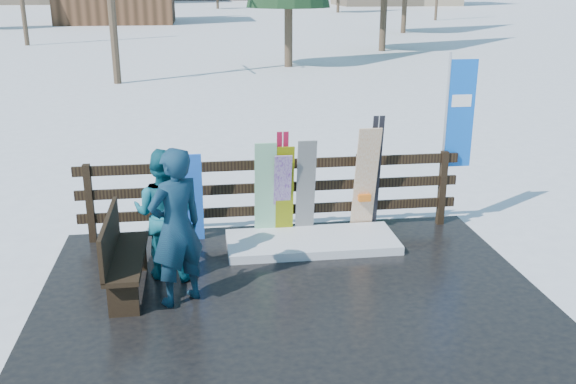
{
  "coord_description": "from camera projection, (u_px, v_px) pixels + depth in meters",
  "views": [
    {
      "loc": [
        -1.0,
        -6.65,
        3.65
      ],
      "look_at": [
        0.07,
        1.0,
        1.1
      ],
      "focal_mm": 40.0,
      "sensor_mm": 36.0,
      "label": 1
    }
  ],
  "objects": [
    {
      "name": "bench",
      "position": [
        120.0,
        253.0,
        7.58
      ],
      "size": [
        0.41,
        1.5,
        0.97
      ],
      "color": "black",
      "rests_on": "deck"
    },
    {
      "name": "snowboard_5",
      "position": [
        365.0,
        181.0,
        9.29
      ],
      "size": [
        0.33,
        0.4,
        1.63
      ],
      "primitive_type": "cube",
      "rotation": [
        0.22,
        0.0,
        0.0
      ],
      "color": "white",
      "rests_on": "deck"
    },
    {
      "name": "ski_pair_b",
      "position": [
        375.0,
        174.0,
        9.35
      ],
      "size": [
        0.17,
        0.26,
        1.78
      ],
      "color": "black",
      "rests_on": "deck"
    },
    {
      "name": "ground",
      "position": [
        294.0,
        307.0,
        7.53
      ],
      "size": [
        700.0,
        700.0,
        0.0
      ],
      "primitive_type": "plane",
      "color": "white",
      "rests_on": "ground"
    },
    {
      "name": "snowboard_4",
      "position": [
        306.0,
        188.0,
        9.2
      ],
      "size": [
        0.27,
        0.28,
        1.47
      ],
      "primitive_type": "cube",
      "rotation": [
        0.17,
        0.0,
        0.0
      ],
      "color": "black",
      "rests_on": "deck"
    },
    {
      "name": "snow_patch",
      "position": [
        312.0,
        242.0,
        9.06
      ],
      "size": [
        2.39,
        1.0,
        0.12
      ],
      "primitive_type": "cube",
      "color": "white",
      "rests_on": "deck"
    },
    {
      "name": "rental_flag",
      "position": [
        456.0,
        120.0,
        9.48
      ],
      "size": [
        0.45,
        0.04,
        2.6
      ],
      "color": "silver",
      "rests_on": "deck"
    },
    {
      "name": "person_front",
      "position": [
        176.0,
        227.0,
        7.23
      ],
      "size": [
        0.81,
        0.74,
        1.85
      ],
      "primitive_type": "imported",
      "rotation": [
        0.0,
        0.0,
        3.72
      ],
      "color": "#113C4E",
      "rests_on": "deck"
    },
    {
      "name": "snowboard_0",
      "position": [
        193.0,
        198.0,
        9.01
      ],
      "size": [
        0.28,
        0.22,
        1.33
      ],
      "primitive_type": "cube",
      "rotation": [
        0.15,
        0.0,
        0.0
      ],
      "color": "#246CF8",
      "rests_on": "deck"
    },
    {
      "name": "fence",
      "position": [
        272.0,
        190.0,
        9.37
      ],
      "size": [
        5.6,
        0.1,
        1.15
      ],
      "color": "black",
      "rests_on": "deck"
    },
    {
      "name": "snowboard_2",
      "position": [
        285.0,
        192.0,
        9.17
      ],
      "size": [
        0.26,
        0.24,
        1.39
      ],
      "primitive_type": "cube",
      "rotation": [
        0.15,
        0.0,
        0.0
      ],
      "color": "#DDEA00",
      "rests_on": "deck"
    },
    {
      "name": "person_back",
      "position": [
        164.0,
        214.0,
        7.94
      ],
      "size": [
        0.97,
        0.86,
        1.66
      ],
      "primitive_type": "imported",
      "rotation": [
        0.0,
        0.0,
        2.79
      ],
      "color": "#115A6D",
      "rests_on": "deck"
    },
    {
      "name": "deck",
      "position": [
        294.0,
        304.0,
        7.52
      ],
      "size": [
        6.0,
        5.0,
        0.08
      ],
      "primitive_type": "cube",
      "color": "black",
      "rests_on": "ground"
    },
    {
      "name": "snowboard_3",
      "position": [
        282.0,
        196.0,
        9.19
      ],
      "size": [
        0.25,
        0.37,
        1.28
      ],
      "primitive_type": "cube",
      "rotation": [
        0.26,
        0.0,
        0.0
      ],
      "color": "silver",
      "rests_on": "deck"
    },
    {
      "name": "snowboard_1",
      "position": [
        265.0,
        191.0,
        9.13
      ],
      "size": [
        0.31,
        0.27,
        1.45
      ],
      "primitive_type": "cube",
      "rotation": [
        0.16,
        0.0,
        0.0
      ],
      "color": "white",
      "rests_on": "deck"
    },
    {
      "name": "ski_pair_a",
      "position": [
        282.0,
        184.0,
        9.2
      ],
      "size": [
        0.16,
        0.25,
        1.59
      ],
      "color": "#AE1538",
      "rests_on": "deck"
    }
  ]
}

